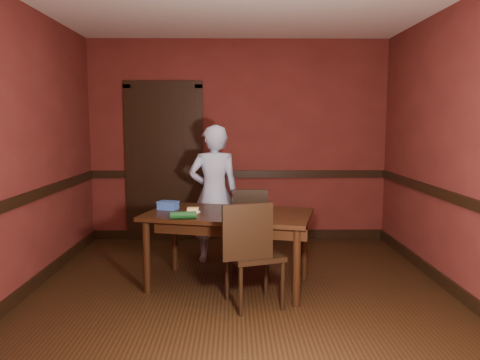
{
  "coord_description": "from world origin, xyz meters",
  "views": [
    {
      "loc": [
        -0.06,
        -4.09,
        1.6
      ],
      "look_at": [
        0.0,
        0.35,
        1.05
      ],
      "focal_mm": 35.0,
      "sensor_mm": 36.0,
      "label": 1
    }
  ],
  "objects_px": {
    "person": "(214,194)",
    "food_tub": "(168,205)",
    "chair_far": "(251,231)",
    "sauce_jar": "(252,211)",
    "sandwich_plate": "(238,211)",
    "chair_near": "(254,253)",
    "dining_table": "(229,249)",
    "cheese_saucer": "(193,210)"
  },
  "relations": [
    {
      "from": "person",
      "to": "food_tub",
      "type": "relative_size",
      "value": 6.87
    },
    {
      "from": "chair_far",
      "to": "sauce_jar",
      "type": "bearing_deg",
      "value": -91.13
    },
    {
      "from": "chair_far",
      "to": "sauce_jar",
      "type": "distance_m",
      "value": 0.78
    },
    {
      "from": "sandwich_plate",
      "to": "chair_near",
      "type": "bearing_deg",
      "value": -73.86
    },
    {
      "from": "dining_table",
      "to": "sandwich_plate",
      "type": "bearing_deg",
      "value": -0.62
    },
    {
      "from": "dining_table",
      "to": "person",
      "type": "bearing_deg",
      "value": 115.65
    },
    {
      "from": "person",
      "to": "cheese_saucer",
      "type": "xyz_separation_m",
      "value": [
        -0.17,
        -0.84,
        -0.03
      ]
    },
    {
      "from": "sauce_jar",
      "to": "chair_near",
      "type": "bearing_deg",
      "value": -89.5
    },
    {
      "from": "cheese_saucer",
      "to": "chair_near",
      "type": "bearing_deg",
      "value": -41.64
    },
    {
      "from": "chair_far",
      "to": "dining_table",
      "type": "bearing_deg",
      "value": -113.72
    },
    {
      "from": "dining_table",
      "to": "chair_far",
      "type": "bearing_deg",
      "value": 80.6
    },
    {
      "from": "chair_near",
      "to": "food_tub",
      "type": "relative_size",
      "value": 4.1
    },
    {
      "from": "sauce_jar",
      "to": "food_tub",
      "type": "relative_size",
      "value": 0.4
    },
    {
      "from": "cheese_saucer",
      "to": "food_tub",
      "type": "relative_size",
      "value": 0.63
    },
    {
      "from": "person",
      "to": "food_tub",
      "type": "height_order",
      "value": "person"
    },
    {
      "from": "chair_far",
      "to": "sandwich_plate",
      "type": "height_order",
      "value": "chair_far"
    },
    {
      "from": "cheese_saucer",
      "to": "sauce_jar",
      "type": "bearing_deg",
      "value": -16.84
    },
    {
      "from": "dining_table",
      "to": "cheese_saucer",
      "type": "bearing_deg",
      "value": -169.37
    },
    {
      "from": "chair_far",
      "to": "person",
      "type": "xyz_separation_m",
      "value": [
        -0.41,
        0.32,
        0.36
      ]
    },
    {
      "from": "chair_near",
      "to": "sandwich_plate",
      "type": "xyz_separation_m",
      "value": [
        -0.13,
        0.47,
        0.28
      ]
    },
    {
      "from": "chair_far",
      "to": "food_tub",
      "type": "xyz_separation_m",
      "value": [
        -0.84,
        -0.37,
        0.35
      ]
    },
    {
      "from": "person",
      "to": "sauce_jar",
      "type": "relative_size",
      "value": 17.22
    },
    {
      "from": "chair_far",
      "to": "cheese_saucer",
      "type": "bearing_deg",
      "value": -138.48
    },
    {
      "from": "chair_near",
      "to": "food_tub",
      "type": "bearing_deg",
      "value": -56.47
    },
    {
      "from": "person",
      "to": "food_tub",
      "type": "xyz_separation_m",
      "value": [
        -0.43,
        -0.69,
        -0.01
      ]
    },
    {
      "from": "person",
      "to": "sandwich_plate",
      "type": "bearing_deg",
      "value": 98.34
    },
    {
      "from": "person",
      "to": "cheese_saucer",
      "type": "relative_size",
      "value": 10.87
    },
    {
      "from": "person",
      "to": "chair_far",
      "type": "bearing_deg",
      "value": 133.26
    },
    {
      "from": "sauce_jar",
      "to": "food_tub",
      "type": "xyz_separation_m",
      "value": [
        -0.83,
        0.32,
        -0.0
      ]
    },
    {
      "from": "dining_table",
      "to": "person",
      "type": "relative_size",
      "value": 1.0
    },
    {
      "from": "dining_table",
      "to": "chair_near",
      "type": "distance_m",
      "value": 0.55
    },
    {
      "from": "sauce_jar",
      "to": "dining_table",
      "type": "bearing_deg",
      "value": 145.7
    },
    {
      "from": "dining_table",
      "to": "sandwich_plate",
      "type": "relative_size",
      "value": 5.96
    },
    {
      "from": "chair_near",
      "to": "dining_table",
      "type": "bearing_deg",
      "value": -83.34
    },
    {
      "from": "sandwich_plate",
      "to": "dining_table",
      "type": "bearing_deg",
      "value": 165.47
    },
    {
      "from": "food_tub",
      "to": "cheese_saucer",
      "type": "bearing_deg",
      "value": -11.33
    },
    {
      "from": "food_tub",
      "to": "person",
      "type": "bearing_deg",
      "value": 76.61
    },
    {
      "from": "food_tub",
      "to": "chair_far",
      "type": "bearing_deg",
      "value": 42.16
    },
    {
      "from": "dining_table",
      "to": "sauce_jar",
      "type": "distance_m",
      "value": 0.49
    },
    {
      "from": "cheese_saucer",
      "to": "chair_far",
      "type": "bearing_deg",
      "value": 41.92
    },
    {
      "from": "chair_near",
      "to": "person",
      "type": "relative_size",
      "value": 0.6
    },
    {
      "from": "person",
      "to": "sauce_jar",
      "type": "xyz_separation_m",
      "value": [
        0.4,
        -1.02,
        -0.01
      ]
    }
  ]
}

